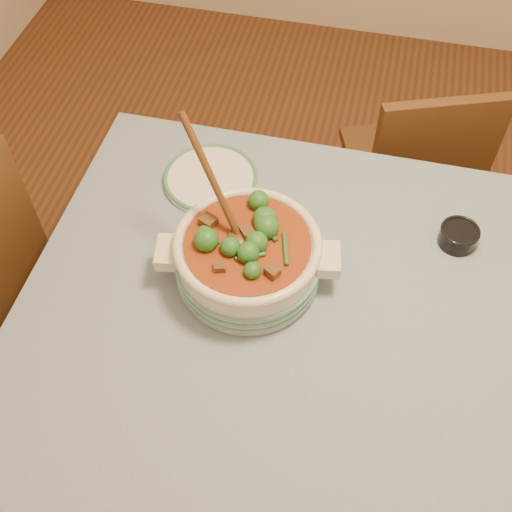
{
  "coord_description": "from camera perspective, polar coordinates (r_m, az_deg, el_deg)",
  "views": [
    {
      "loc": [
        -0.14,
        -0.76,
        1.96
      ],
      "look_at": [
        -0.33,
        0.05,
        0.87
      ],
      "focal_mm": 45.0,
      "sensor_mm": 36.0,
      "label": 1
    }
  ],
  "objects": [
    {
      "name": "floor",
      "position": [
        2.1,
        8.74,
        -17.15
      ],
      "size": [
        4.5,
        4.5,
        0.0
      ],
      "primitive_type": "plane",
      "color": "#4B2C15",
      "rests_on": "ground"
    },
    {
      "name": "chair_far",
      "position": [
        2.18,
        13.96,
        7.63
      ],
      "size": [
        0.49,
        0.49,
        0.81
      ],
      "rotation": [
        0.0,
        0.0,
        3.51
      ],
      "color": "#55331A",
      "rests_on": "floor"
    },
    {
      "name": "white_plate",
      "position": [
        1.66,
        -4.05,
        6.92
      ],
      "size": [
        0.28,
        0.28,
        0.02
      ],
      "rotation": [
        0.0,
        0.0,
        0.19
      ],
      "color": "silver",
      "rests_on": "dining_table"
    },
    {
      "name": "condiment_bowl",
      "position": [
        1.59,
        17.58,
        1.77
      ],
      "size": [
        0.11,
        0.11,
        0.05
      ],
      "rotation": [
        0.0,
        0.0,
        0.21
      ],
      "color": "black",
      "rests_on": "dining_table"
    },
    {
      "name": "stew_casserole",
      "position": [
        1.41,
        -0.76,
        0.06
      ],
      "size": [
        0.41,
        0.36,
        0.38
      ],
      "rotation": [
        0.0,
        0.0,
        0.18
      ],
      "color": "beige",
      "rests_on": "dining_table"
    },
    {
      "name": "dining_table",
      "position": [
        1.51,
        11.85,
        -8.38
      ],
      "size": [
        1.68,
        1.08,
        0.76
      ],
      "color": "brown",
      "rests_on": "floor"
    }
  ]
}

